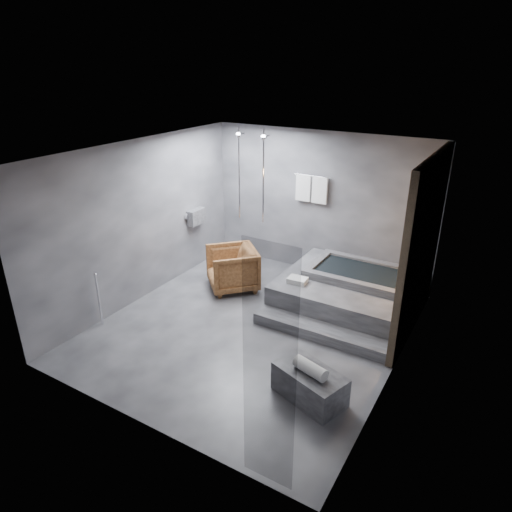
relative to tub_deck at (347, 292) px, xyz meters
The scene contains 7 objects.
room 2.02m from the tub_deck, 118.47° to the right, with size 5.00×5.04×2.82m.
tub_deck is the anchor object (origin of this frame).
tub_step 1.19m from the tub_deck, 90.00° to the right, with size 2.20×0.36×0.18m, color #363639.
concrete_bench 2.56m from the tub_deck, 80.23° to the right, with size 0.91×0.50×0.41m, color #2E2E31.
driftwood_chair 2.14m from the tub_deck, 167.00° to the right, with size 0.86×0.88×0.80m, color #452611.
rolled_towel 2.62m from the tub_deck, 80.02° to the right, with size 0.16×0.16×0.45m, color silver.
deck_towel 0.95m from the tub_deck, 141.81° to the right, with size 0.32×0.23×0.08m, color white.
Camera 1 is at (3.27, -5.41, 3.99)m, focal length 32.00 mm.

